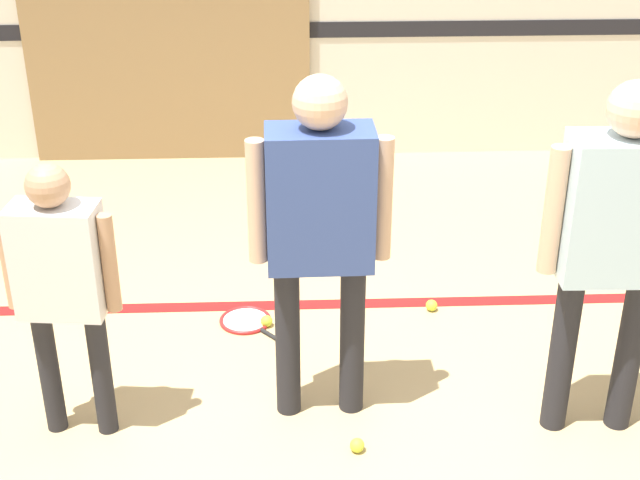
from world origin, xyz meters
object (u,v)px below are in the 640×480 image
(person_instructor, at_px, (320,217))
(tennis_ball_by_spare_racket, at_px, (267,321))
(person_student_left, at_px, (61,275))
(racket_spare_on_floor, at_px, (248,321))
(person_student_right, at_px, (616,227))
(tennis_ball_near_instructor, at_px, (357,445))
(tennis_ball_stray_left, at_px, (432,305))

(person_instructor, relative_size, tennis_ball_by_spare_racket, 24.93)
(person_student_left, bearing_deg, tennis_ball_by_spare_racket, 51.37)
(person_instructor, height_order, person_student_left, person_instructor)
(racket_spare_on_floor, bearing_deg, person_student_right, 18.09)
(tennis_ball_near_instructor, bearing_deg, tennis_ball_stray_left, 66.59)
(person_instructor, xyz_separation_m, person_student_right, (1.24, -0.17, 0.01))
(racket_spare_on_floor, height_order, tennis_ball_stray_left, tennis_ball_stray_left)
(racket_spare_on_floor, relative_size, tennis_ball_near_instructor, 7.42)
(tennis_ball_by_spare_racket, xyz_separation_m, tennis_ball_stray_left, (0.94, 0.13, 0.00))
(person_student_right, relative_size, tennis_ball_stray_left, 25.14)
(person_student_left, xyz_separation_m, racket_spare_on_floor, (0.74, 0.89, -0.81))
(tennis_ball_stray_left, bearing_deg, person_instructor, -127.54)
(person_instructor, xyz_separation_m, tennis_ball_by_spare_racket, (-0.27, 0.75, -0.98))
(tennis_ball_by_spare_racket, bearing_deg, tennis_ball_near_instructor, -68.59)
(person_student_left, xyz_separation_m, tennis_ball_by_spare_racket, (0.84, 0.86, -0.78))
(tennis_ball_stray_left, bearing_deg, racket_spare_on_floor, -174.91)
(person_student_right, bearing_deg, racket_spare_on_floor, -29.31)
(person_student_right, distance_m, racket_spare_on_floor, 2.13)
(person_student_left, distance_m, tennis_ball_near_instructor, 1.50)
(person_instructor, height_order, racket_spare_on_floor, person_instructor)
(racket_spare_on_floor, bearing_deg, tennis_ball_by_spare_racket, 29.17)
(tennis_ball_stray_left, bearing_deg, tennis_ball_near_instructor, -113.41)
(person_student_left, distance_m, tennis_ball_by_spare_racket, 1.44)
(tennis_ball_near_instructor, bearing_deg, person_student_left, 170.24)
(racket_spare_on_floor, bearing_deg, tennis_ball_stray_left, 53.86)
(person_student_left, bearing_deg, person_instructor, 11.56)
(person_student_right, xyz_separation_m, tennis_ball_by_spare_racket, (-1.50, 0.92, -0.99))
(tennis_ball_stray_left, bearing_deg, person_student_left, -151.09)
(person_student_right, xyz_separation_m, racket_spare_on_floor, (-1.61, 0.96, -1.02))
(person_student_right, relative_size, tennis_ball_near_instructor, 25.14)
(tennis_ball_by_spare_racket, relative_size, tennis_ball_stray_left, 1.00)
(person_instructor, xyz_separation_m, person_student_left, (-1.11, -0.11, -0.20))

